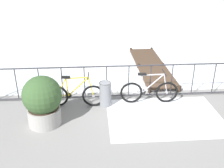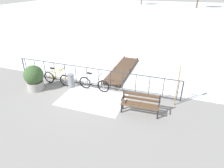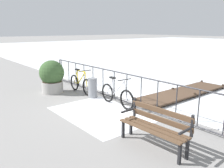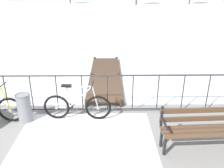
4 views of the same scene
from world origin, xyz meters
name	(u,v)px [view 3 (image 3 of 4)]	position (x,y,z in m)	size (l,w,h in m)	color
ground_plane	(120,102)	(0.00, 0.00, 0.00)	(160.00, 160.00, 0.00)	gray
snow_patch	(101,113)	(0.50, -1.20, 0.00)	(3.07, 2.15, 0.01)	white
railing_fence	(120,87)	(0.00, 0.00, 0.56)	(9.06, 0.06, 1.07)	#2D2D33
bicycle_near_railing	(80,84)	(-1.93, -0.43, 0.37)	(1.71, 0.52, 0.97)	black
bicycle_second	(117,95)	(0.23, -0.36, 0.37)	(1.71, 0.52, 0.97)	black
park_bench	(156,124)	(2.89, -1.50, 0.51)	(1.62, 0.55, 0.89)	brown
planter_with_shrub	(52,76)	(-2.67, -1.29, 0.67)	(0.98, 0.98, 1.31)	#9E9B96
trash_bin	(93,88)	(-1.07, -0.44, 0.37)	(0.35, 0.35, 0.73)	gray
wooden_dock	(183,92)	(0.89, 2.46, 0.12)	(1.10, 4.42, 0.20)	#4C3828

